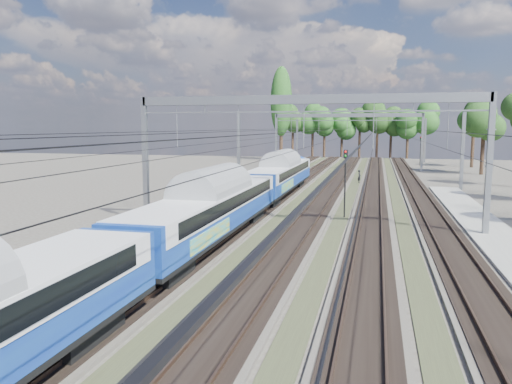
% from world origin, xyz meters
% --- Properties ---
extents(track_bed, '(21.00, 130.00, 0.34)m').
position_xyz_m(track_bed, '(-0.00, 45.00, 0.10)').
color(track_bed, '#47423A').
rests_on(track_bed, ground).
extents(catenary, '(25.65, 130.00, 9.00)m').
position_xyz_m(catenary, '(0.33, 52.69, 6.40)').
color(catenary, gray).
rests_on(catenary, ground).
extents(tree_belt, '(40.20, 100.34, 11.75)m').
position_xyz_m(tree_belt, '(6.59, 92.20, 8.38)').
color(tree_belt, black).
rests_on(tree_belt, ground).
extents(poplar, '(4.40, 4.40, 19.04)m').
position_xyz_m(poplar, '(-14.50, 98.00, 11.89)').
color(poplar, black).
rests_on(poplar, ground).
extents(emu_train, '(3.05, 64.42, 4.46)m').
position_xyz_m(emu_train, '(-4.50, 23.89, 2.62)').
color(emu_train, black).
rests_on(emu_train, ground).
extents(worker, '(0.42, 0.61, 1.64)m').
position_xyz_m(worker, '(2.73, 59.19, 0.82)').
color(worker, black).
rests_on(worker, ground).
extents(signal_near, '(0.35, 0.32, 5.19)m').
position_xyz_m(signal_near, '(2.48, 34.96, 3.28)').
color(signal_near, black).
rests_on(signal_near, ground).
extents(signal_far, '(0.35, 0.32, 5.16)m').
position_xyz_m(signal_far, '(12.27, 90.44, 3.26)').
color(signal_far, black).
rests_on(signal_far, ground).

